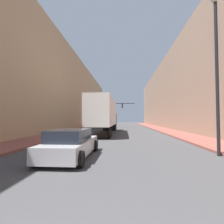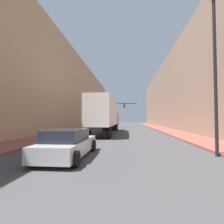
% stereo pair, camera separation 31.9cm
% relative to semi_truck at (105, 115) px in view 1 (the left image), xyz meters
% --- Properties ---
extents(sidewalk_right, '(3.04, 80.00, 0.15)m').
position_rel_semi_truck_xyz_m(sidewalk_right, '(8.82, 8.06, -2.26)').
color(sidewalk_right, brown).
rests_on(sidewalk_right, ground).
extents(sidewalk_left, '(3.04, 80.00, 0.15)m').
position_rel_semi_truck_xyz_m(sidewalk_left, '(-4.93, 8.06, -2.26)').
color(sidewalk_left, brown).
rests_on(sidewalk_left, ground).
extents(building_right, '(6.00, 80.00, 13.90)m').
position_rel_semi_truck_xyz_m(building_right, '(13.34, 8.06, 4.62)').
color(building_right, '#997A66').
rests_on(building_right, ground).
extents(building_left, '(6.00, 80.00, 14.02)m').
position_rel_semi_truck_xyz_m(building_left, '(-9.44, 8.06, 4.68)').
color(building_left, tan).
rests_on(building_left, ground).
extents(semi_truck, '(2.42, 14.58, 4.15)m').
position_rel_semi_truck_xyz_m(semi_truck, '(0.00, 0.00, 0.00)').
color(semi_truck, silver).
rests_on(semi_truck, ground).
extents(sedan_car, '(1.99, 4.70, 1.34)m').
position_rel_semi_truck_xyz_m(sedan_car, '(-0.05, -13.90, -1.69)').
color(sedan_car, '#B7B7BC').
rests_on(sedan_car, ground).
extents(traffic_signal_gantry, '(8.09, 0.35, 5.51)m').
position_rel_semi_truck_xyz_m(traffic_signal_gantry, '(-1.11, 15.82, 1.59)').
color(traffic_signal_gantry, black).
rests_on(traffic_signal_gantry, ground).
extents(street_lamp, '(0.44, 0.44, 8.24)m').
position_rel_semi_truck_xyz_m(street_lamp, '(7.16, -13.07, 2.82)').
color(street_lamp, black).
rests_on(street_lamp, ground).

